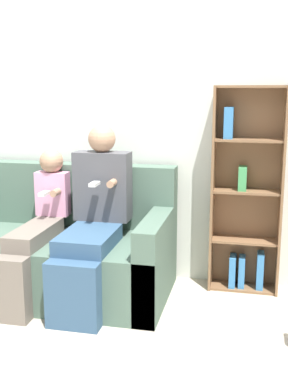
{
  "coord_description": "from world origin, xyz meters",
  "views": [
    {
      "loc": [
        1.2,
        -2.71,
        1.51
      ],
      "look_at": [
        0.47,
        0.6,
        0.79
      ],
      "focal_mm": 45.0,
      "sensor_mm": 36.0,
      "label": 1
    }
  ],
  "objects_px": {
    "adult_seated": "(94,215)",
    "bookshelf": "(246,198)",
    "child_seated": "(36,226)",
    "couch": "(51,251)"
  },
  "relations": [
    {
      "from": "couch",
      "to": "bookshelf",
      "type": "xyz_separation_m",
      "value": [
        1.44,
        0.36,
        0.41
      ]
    },
    {
      "from": "couch",
      "to": "adult_seated",
      "type": "distance_m",
      "value": 0.53
    },
    {
      "from": "adult_seated",
      "to": "child_seated",
      "type": "xyz_separation_m",
      "value": [
        -0.42,
        -0.05,
        -0.1
      ]
    },
    {
      "from": "adult_seated",
      "to": "couch",
      "type": "bearing_deg",
      "value": 164.36
    },
    {
      "from": "couch",
      "to": "child_seated",
      "type": "bearing_deg",
      "value": -100.4
    },
    {
      "from": "adult_seated",
      "to": "bookshelf",
      "type": "xyz_separation_m",
      "value": [
        1.05,
        0.47,
        0.07
      ]
    },
    {
      "from": "adult_seated",
      "to": "bookshelf",
      "type": "bearing_deg",
      "value": 24.01
    },
    {
      "from": "adult_seated",
      "to": "bookshelf",
      "type": "height_order",
      "value": "bookshelf"
    },
    {
      "from": "bookshelf",
      "to": "child_seated",
      "type": "bearing_deg",
      "value": -160.53
    },
    {
      "from": "adult_seated",
      "to": "bookshelf",
      "type": "relative_size",
      "value": 0.82
    }
  ]
}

